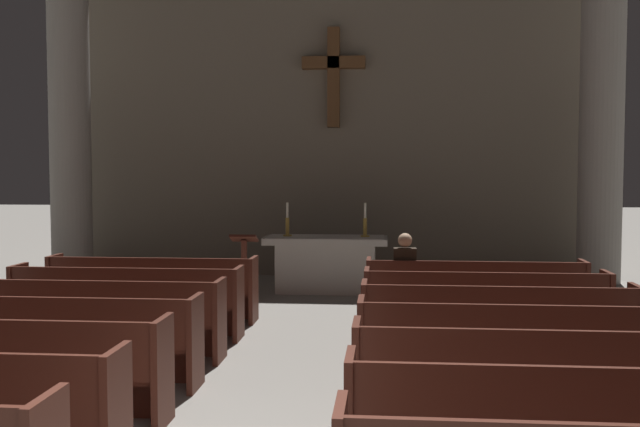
{
  "coord_description": "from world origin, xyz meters",
  "views": [
    {
      "loc": [
        1.08,
        -3.96,
        2.22
      ],
      "look_at": [
        0.0,
        8.02,
        1.5
      ],
      "focal_mm": 41.54,
      "sensor_mm": 36.0,
      "label": 1
    }
  ],
  "objects_px": {
    "pew_left_row_6": "(126,302)",
    "column_right_third": "(602,118)",
    "candlestick_right": "(365,226)",
    "lectern": "(244,270)",
    "pew_left_row_4": "(52,340)",
    "altar": "(326,263)",
    "pew_right_row_5": "(498,326)",
    "candlestick_left": "(287,226)",
    "lone_worshipper": "(405,277)",
    "pew_right_row_3": "(538,382)",
    "pew_left_row_5": "(94,318)",
    "column_left_third": "(70,121)",
    "pew_right_row_4": "(515,350)",
    "pew_right_row_7": "(475,293)",
    "pew_left_row_7": "(153,288)",
    "pew_right_row_6": "(485,307)"
  },
  "relations": [
    {
      "from": "pew_left_row_6",
      "to": "column_right_third",
      "type": "distance_m",
      "value": 8.64
    },
    {
      "from": "candlestick_right",
      "to": "lectern",
      "type": "relative_size",
      "value": 0.53
    },
    {
      "from": "pew_left_row_4",
      "to": "altar",
      "type": "bearing_deg",
      "value": 68.82
    },
    {
      "from": "pew_right_row_5",
      "to": "altar",
      "type": "distance_m",
      "value": 5.43
    },
    {
      "from": "pew_right_row_5",
      "to": "candlestick_left",
      "type": "relative_size",
      "value": 5.02
    },
    {
      "from": "candlestick_right",
      "to": "lone_worshipper",
      "type": "distance_m",
      "value": 2.81
    },
    {
      "from": "pew_right_row_3",
      "to": "column_right_third",
      "type": "relative_size",
      "value": 0.48
    },
    {
      "from": "pew_left_row_5",
      "to": "pew_left_row_6",
      "type": "xyz_separation_m",
      "value": [
        0.0,
        1.09,
        0.0
      ]
    },
    {
      "from": "column_left_third",
      "to": "lectern",
      "type": "relative_size",
      "value": 5.55
    },
    {
      "from": "lectern",
      "to": "altar",
      "type": "bearing_deg",
      "value": 43.55
    },
    {
      "from": "lone_worshipper",
      "to": "pew_right_row_4",
      "type": "bearing_deg",
      "value": -73.46
    },
    {
      "from": "pew_left_row_6",
      "to": "pew_right_row_3",
      "type": "bearing_deg",
      "value": -35.13
    },
    {
      "from": "pew_left_row_5",
      "to": "pew_right_row_4",
      "type": "relative_size",
      "value": 1.0
    },
    {
      "from": "pew_right_row_4",
      "to": "altar",
      "type": "height_order",
      "value": "altar"
    },
    {
      "from": "altar",
      "to": "column_left_third",
      "type": "bearing_deg",
      "value": 177.16
    },
    {
      "from": "pew_right_row_7",
      "to": "pew_right_row_3",
      "type": "bearing_deg",
      "value": -90.0
    },
    {
      "from": "candlestick_left",
      "to": "lectern",
      "type": "xyz_separation_m",
      "value": [
        -0.56,
        -1.2,
        -0.65
      ]
    },
    {
      "from": "pew_left_row_5",
      "to": "lectern",
      "type": "height_order",
      "value": "lectern"
    },
    {
      "from": "pew_right_row_4",
      "to": "lone_worshipper",
      "type": "relative_size",
      "value": 2.31
    },
    {
      "from": "pew_left_row_6",
      "to": "pew_left_row_7",
      "type": "distance_m",
      "value": 1.09
    },
    {
      "from": "pew_left_row_6",
      "to": "pew_right_row_3",
      "type": "relative_size",
      "value": 1.0
    },
    {
      "from": "lone_worshipper",
      "to": "pew_left_row_6",
      "type": "bearing_deg",
      "value": -162.89
    },
    {
      "from": "altar",
      "to": "candlestick_right",
      "type": "relative_size",
      "value": 3.63
    },
    {
      "from": "pew_left_row_6",
      "to": "column_right_third",
      "type": "relative_size",
      "value": 0.48
    },
    {
      "from": "pew_left_row_6",
      "to": "altar",
      "type": "bearing_deg",
      "value": 58.67
    },
    {
      "from": "pew_left_row_4",
      "to": "pew_right_row_4",
      "type": "height_order",
      "value": "same"
    },
    {
      "from": "pew_right_row_6",
      "to": "pew_right_row_4",
      "type": "bearing_deg",
      "value": -90.0
    },
    {
      "from": "pew_left_row_5",
      "to": "column_right_third",
      "type": "relative_size",
      "value": 0.48
    },
    {
      "from": "pew_left_row_4",
      "to": "pew_left_row_7",
      "type": "height_order",
      "value": "same"
    },
    {
      "from": "pew_right_row_4",
      "to": "lectern",
      "type": "xyz_separation_m",
      "value": [
        -3.59,
        4.8,
        0.07
      ]
    },
    {
      "from": "pew_left_row_4",
      "to": "pew_left_row_6",
      "type": "relative_size",
      "value": 1.0
    },
    {
      "from": "pew_left_row_7",
      "to": "candlestick_left",
      "type": "distance_m",
      "value": 3.26
    },
    {
      "from": "candlestick_right",
      "to": "candlestick_left",
      "type": "bearing_deg",
      "value": 180.0
    },
    {
      "from": "pew_right_row_7",
      "to": "lectern",
      "type": "xyz_separation_m",
      "value": [
        -3.59,
        1.53,
        0.07
      ]
    },
    {
      "from": "column_right_third",
      "to": "lectern",
      "type": "relative_size",
      "value": 5.55
    },
    {
      "from": "pew_right_row_3",
      "to": "pew_right_row_7",
      "type": "height_order",
      "value": "same"
    },
    {
      "from": "pew_left_row_7",
      "to": "pew_left_row_6",
      "type": "bearing_deg",
      "value": -90.0
    },
    {
      "from": "pew_right_row_6",
      "to": "pew_right_row_7",
      "type": "height_order",
      "value": "same"
    },
    {
      "from": "pew_left_row_6",
      "to": "candlestick_left",
      "type": "relative_size",
      "value": 5.02
    },
    {
      "from": "pew_right_row_3",
      "to": "lectern",
      "type": "height_order",
      "value": "lectern"
    },
    {
      "from": "candlestick_left",
      "to": "altar",
      "type": "bearing_deg",
      "value": 0.0
    },
    {
      "from": "pew_left_row_5",
      "to": "pew_right_row_6",
      "type": "distance_m",
      "value": 4.78
    },
    {
      "from": "candlestick_left",
      "to": "lectern",
      "type": "height_order",
      "value": "candlestick_left"
    },
    {
      "from": "pew_right_row_6",
      "to": "pew_right_row_7",
      "type": "xyz_separation_m",
      "value": [
        0.0,
        1.09,
        0.0
      ]
    },
    {
      "from": "pew_left_row_6",
      "to": "column_left_third",
      "type": "distance_m",
      "value": 5.45
    },
    {
      "from": "pew_left_row_5",
      "to": "pew_right_row_3",
      "type": "height_order",
      "value": "same"
    },
    {
      "from": "column_left_third",
      "to": "lectern",
      "type": "height_order",
      "value": "column_left_third"
    },
    {
      "from": "candlestick_left",
      "to": "pew_right_row_7",
      "type": "bearing_deg",
      "value": -42.05
    },
    {
      "from": "pew_left_row_4",
      "to": "pew_right_row_5",
      "type": "relative_size",
      "value": 1.0
    },
    {
      "from": "column_right_third",
      "to": "lectern",
      "type": "bearing_deg",
      "value": -166.71
    }
  ]
}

